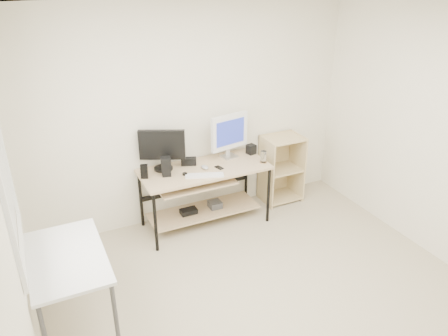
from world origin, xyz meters
name	(u,v)px	position (x,y,z in m)	size (l,w,h in m)	color
room	(268,185)	(-0.14, 0.04, 1.32)	(4.01, 4.01, 2.62)	#B8AA8D
desk	(203,184)	(-0.03, 1.66, 0.54)	(1.50, 0.65, 0.75)	tan
side_table	(68,264)	(-1.68, 0.60, 0.67)	(0.60, 1.00, 0.75)	silver
shelf_unit	(280,168)	(1.15, 1.82, 0.45)	(0.50, 0.40, 0.90)	#D5BE85
black_monitor	(162,147)	(-0.44, 1.83, 1.02)	(0.50, 0.27, 0.48)	black
white_imac	(229,133)	(0.40, 1.81, 1.07)	(0.51, 0.16, 0.55)	silver
keyboard	(205,175)	(-0.08, 1.46, 0.76)	(0.43, 0.12, 0.01)	silver
mouse	(205,167)	(0.00, 1.64, 0.77)	(0.07, 0.12, 0.04)	#B5B5BB
center_speaker	(189,161)	(-0.13, 1.82, 0.79)	(0.18, 0.08, 0.09)	black
speaker_left	(166,166)	(-0.46, 1.66, 0.86)	(0.13, 0.13, 0.22)	black
speaker_right	(251,149)	(0.69, 1.79, 0.81)	(0.10, 0.10, 0.12)	black
audio_controller	(144,171)	(-0.70, 1.70, 0.83)	(0.08, 0.05, 0.16)	black
volume_puck	(185,174)	(-0.27, 1.58, 0.76)	(0.06, 0.06, 0.02)	black
smartphone	(219,168)	(0.15, 1.58, 0.75)	(0.06, 0.11, 0.01)	black
coaster	(263,162)	(0.69, 1.50, 0.75)	(0.09, 0.09, 0.01)	#AC7F4D
drinking_glass	(264,157)	(0.69, 1.50, 0.83)	(0.07, 0.07, 0.14)	white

